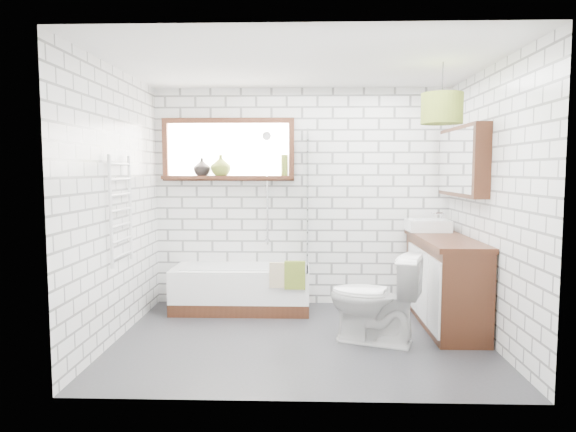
{
  "coord_description": "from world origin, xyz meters",
  "views": [
    {
      "loc": [
        0.03,
        -4.65,
        1.56
      ],
      "look_at": [
        -0.13,
        0.25,
        1.12
      ],
      "focal_mm": 32.0,
      "sensor_mm": 36.0,
      "label": 1
    }
  ],
  "objects_px": {
    "bathtub": "(241,288)",
    "basin": "(428,225)",
    "toilet": "(374,298)",
    "pendant": "(442,109)",
    "vanity": "(444,281)"
  },
  "relations": [
    {
      "from": "bathtub",
      "to": "basin",
      "type": "bearing_deg",
      "value": 1.15
    },
    {
      "from": "toilet",
      "to": "pendant",
      "type": "bearing_deg",
      "value": 111.26
    },
    {
      "from": "basin",
      "to": "bathtub",
      "type": "bearing_deg",
      "value": -178.85
    },
    {
      "from": "bathtub",
      "to": "vanity",
      "type": "xyz_separation_m",
      "value": [
        2.12,
        -0.46,
        0.2
      ]
    },
    {
      "from": "bathtub",
      "to": "basin",
      "type": "distance_m",
      "value": 2.18
    },
    {
      "from": "bathtub",
      "to": "pendant",
      "type": "xyz_separation_m",
      "value": [
        1.9,
        -1.03,
        1.86
      ]
    },
    {
      "from": "vanity",
      "to": "bathtub",
      "type": "bearing_deg",
      "value": 167.8
    },
    {
      "from": "vanity",
      "to": "basin",
      "type": "distance_m",
      "value": 0.72
    },
    {
      "from": "toilet",
      "to": "pendant",
      "type": "relative_size",
      "value": 2.28
    },
    {
      "from": "basin",
      "to": "toilet",
      "type": "distance_m",
      "value": 1.42
    },
    {
      "from": "toilet",
      "to": "pendant",
      "type": "distance_m",
      "value": 1.78
    },
    {
      "from": "vanity",
      "to": "pendant",
      "type": "relative_size",
      "value": 4.33
    },
    {
      "from": "toilet",
      "to": "bathtub",
      "type": "bearing_deg",
      "value": -108.44
    },
    {
      "from": "bathtub",
      "to": "basin",
      "type": "relative_size",
      "value": 3.4
    },
    {
      "from": "vanity",
      "to": "basin",
      "type": "bearing_deg",
      "value": 96.84
    }
  ]
}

